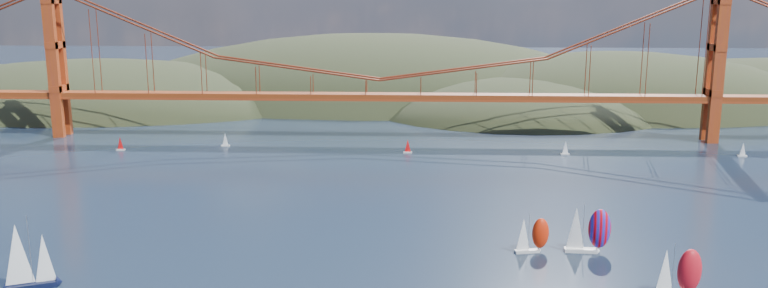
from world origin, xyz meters
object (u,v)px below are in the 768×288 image
(racer_0, at_px, (531,234))
(racer_1, at_px, (677,273))
(racer_rwb, at_px, (587,229))
(sloop_navy, at_px, (26,257))

(racer_0, height_order, racer_1, racer_1)
(racer_rwb, bearing_deg, sloop_navy, -163.82)
(racer_1, xyz_separation_m, racer_rwb, (-10.84, 23.60, 0.18))
(racer_0, bearing_deg, sloop_navy, -178.73)
(racer_1, relative_size, racer_rwb, 0.97)
(sloop_navy, height_order, racer_rwb, sloop_navy)
(racer_0, bearing_deg, racer_rwb, -9.74)
(sloop_navy, bearing_deg, racer_rwb, -12.00)
(sloop_navy, height_order, racer_0, sloop_navy)
(sloop_navy, xyz_separation_m, racer_0, (96.90, 23.84, -2.28))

